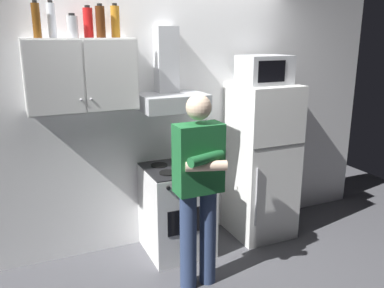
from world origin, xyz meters
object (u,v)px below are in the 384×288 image
stove_oven (177,210)px  refrigerator (261,161)px  upper_cabinet (81,75)px  bottle_beer_brown (36,20)px  bottle_rum_dark (100,22)px  bottle_canister_steel (72,26)px  bottle_liquor_amber (115,21)px  cooking_pot (194,162)px  person_standing (199,186)px  microwave (264,70)px  range_hood (171,88)px  bottle_soda_red (88,22)px  bottle_vodka_clear (52,20)px

stove_oven → refrigerator: 1.02m
upper_cabinet → bottle_beer_brown: (-0.31, -0.03, 0.43)m
bottle_rum_dark → bottle_beer_brown: bearing=-179.5°
bottle_canister_steel → bottle_liquor_amber: bottle_liquor_amber is taller
bottle_beer_brown → stove_oven: bearing=-4.9°
stove_oven → cooking_pot: cooking_pot is taller
person_standing → cooking_pot: size_ratio=5.39×
microwave → bottle_rum_dark: size_ratio=1.78×
person_standing → bottle_rum_dark: size_ratio=6.09×
range_hood → bottle_soda_red: 0.91m
bottle_soda_red → bottle_rum_dark: (0.09, -0.04, 0.01)m
bottle_liquor_amber → bottle_rum_dark: bearing=-162.4°
range_hood → refrigerator: (0.95, -0.13, -0.80)m
upper_cabinet → microwave: upper_cabinet is taller
person_standing → microwave: bearing=32.0°
cooking_pot → bottle_rum_dark: bottle_rum_dark is taller
range_hood → person_standing: size_ratio=0.46×
refrigerator → bottle_soda_red: bearing=175.0°
stove_oven → bottle_beer_brown: 2.08m
bottle_vodka_clear → bottle_beer_brown: size_ratio=1.03×
person_standing → stove_oven: bearing=85.3°
person_standing → bottle_soda_red: bottle_soda_red is taller
bottle_liquor_amber → bottle_beer_brown: size_ratio=0.99×
stove_oven → bottle_liquor_amber: size_ratio=3.15×
bottle_vodka_clear → bottle_beer_brown: bottle_vodka_clear is taller
range_hood → bottle_soda_red: bearing=178.6°
bottle_soda_red → upper_cabinet: bearing=-168.1°
cooking_pot → bottle_rum_dark: bearing=163.6°
bottle_vodka_clear → bottle_rum_dark: bottle_vodka_clear is taller
person_standing → bottle_soda_red: 1.62m
stove_oven → bottle_soda_red: bottle_soda_red is taller
upper_cabinet → bottle_soda_red: 0.43m
upper_cabinet → bottle_rum_dark: bearing=-7.9°
bottle_soda_red → bottle_rum_dark: 0.10m
microwave → bottle_canister_steel: bottle_canister_steel is taller
bottle_liquor_amber → refrigerator: bearing=-5.7°
stove_oven → person_standing: bearing=-94.7°
microwave → bottle_vodka_clear: bottle_vodka_clear is taller
microwave → bottle_canister_steel: size_ratio=2.52×
microwave → bottle_beer_brown: bottle_beer_brown is taller
cooking_pot → bottle_vodka_clear: bottle_vodka_clear is taller
bottle_soda_red → range_hood: bearing=-1.4°
bottle_vodka_clear → cooking_pot: bearing=-13.7°
cooking_pot → bottle_vodka_clear: (-1.12, 0.27, 1.25)m
upper_cabinet → bottle_vodka_clear: size_ratio=3.14×
microwave → bottle_vodka_clear: (-1.94, 0.14, 0.45)m
refrigerator → bottle_vodka_clear: (-1.94, 0.15, 1.39)m
bottle_liquor_amber → bottle_soda_red: bearing=179.5°
upper_cabinet → range_hood: size_ratio=1.20×
stove_oven → microwave: size_ratio=1.82×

